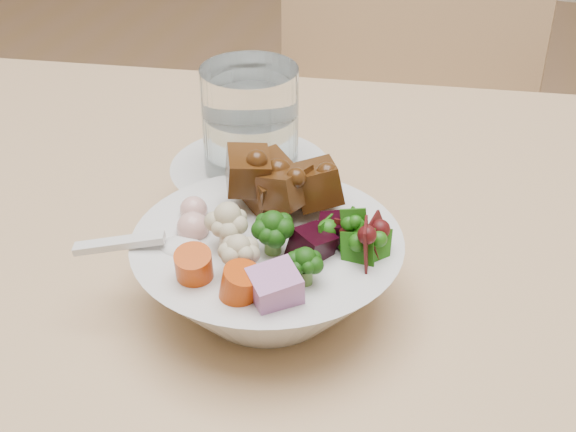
{
  "coord_description": "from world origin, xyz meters",
  "views": [
    {
      "loc": [
        0.08,
        -0.6,
        1.11
      ],
      "look_at": [
        -0.07,
        -0.13,
        0.8
      ],
      "focal_mm": 50.0,
      "sensor_mm": 36.0,
      "label": 1
    }
  ],
  "objects": [
    {
      "name": "food_bowl",
      "position": [
        -0.08,
        -0.15,
        0.77
      ],
      "size": [
        0.19,
        0.19,
        0.11
      ],
      "color": "silver",
      "rests_on": "dining_table"
    },
    {
      "name": "chair_far",
      "position": [
        -0.12,
        0.53,
        0.53
      ],
      "size": [
        0.47,
        0.47,
        0.95
      ],
      "rotation": [
        0.0,
        0.0,
        -0.07
      ],
      "color": "tan",
      "rests_on": "ground"
    },
    {
      "name": "water_glass",
      "position": [
        -0.13,
        -0.04,
        0.79
      ],
      "size": [
        0.08,
        0.08,
        0.13
      ],
      "color": "white",
      "rests_on": "dining_table"
    },
    {
      "name": "dining_table",
      "position": [
        0.09,
        -0.15,
        0.66
      ],
      "size": [
        1.68,
        1.1,
        0.73
      ],
      "rotation": [
        0.0,
        0.0,
        0.15
      ],
      "color": "tan",
      "rests_on": "ground"
    },
    {
      "name": "side_bowl",
      "position": [
        -0.13,
        -0.04,
        0.75
      ],
      "size": [
        0.14,
        0.14,
        0.05
      ],
      "primitive_type": null,
      "color": "silver",
      "rests_on": "dining_table"
    },
    {
      "name": "soup_spoon",
      "position": [
        -0.14,
        -0.19,
        0.79
      ],
      "size": [
        0.09,
        0.05,
        0.02
      ],
      "rotation": [
        0.0,
        0.0,
        0.31
      ],
      "color": "silver",
      "rests_on": "food_bowl"
    }
  ]
}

